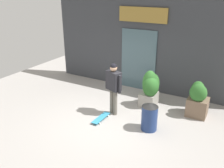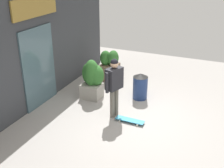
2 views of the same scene
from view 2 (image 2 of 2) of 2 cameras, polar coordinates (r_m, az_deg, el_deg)
name	(u,v)px [view 2 (image 2 of 2)]	position (r m, az deg, el deg)	size (l,w,h in m)	color
ground_plane	(128,118)	(7.97, 3.32, -6.92)	(12.00, 12.00, 0.00)	#9E9993
building_facade	(37,43)	(8.58, -14.97, 8.10)	(7.82, 0.31, 3.74)	#383A3F
skateboarder	(114,82)	(7.60, 0.46, 0.45)	(0.62, 0.40, 1.71)	#666056
skateboard	(130,120)	(7.76, 3.63, -7.31)	(0.27, 0.81, 0.08)	teal
planter_box_left	(92,78)	(8.88, -4.02, 1.22)	(0.62, 0.74, 1.28)	gray
planter_box_right	(110,65)	(10.24, -0.46, 3.83)	(0.62, 0.66, 1.13)	brown
trash_bin	(140,86)	(8.91, 5.75, -0.40)	(0.47, 0.47, 0.85)	navy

